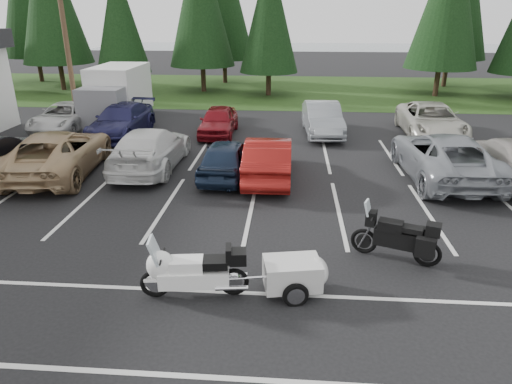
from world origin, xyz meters
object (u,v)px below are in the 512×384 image
object	(u,v)px
car_near_6	(444,156)
car_far_0	(65,117)
car_far_1	(121,120)
car_far_3	(322,119)
car_near_5	(269,158)
utility_pole	(65,32)
car_near_2	(58,152)
car_near_3	(151,149)
car_far_2	(218,121)
box_truck	(114,95)
car_near_7	(507,159)
adventure_motorcycle	(396,233)
car_near_4	(227,158)
cargo_trailer	(292,277)
touring_motorcycle	(194,267)
car_far_4	(431,121)

from	to	relation	value
car_near_6	car_far_0	size ratio (longest dim) A/B	1.24
car_far_1	car_far_3	size ratio (longest dim) A/B	1.10
car_near_5	car_far_0	xyz separation A→B (m)	(-10.79, 6.57, -0.10)
utility_pole	car_near_2	bearing A→B (deg)	-69.65
car_near_3	car_near_6	xyz separation A→B (m)	(10.94, -0.27, 0.04)
car_far_2	car_far_3	bearing A→B (deg)	5.48
car_near_2	car_far_0	size ratio (longest dim) A/B	1.23
utility_pole	box_truck	size ratio (longest dim) A/B	1.61
utility_pole	car_near_7	size ratio (longest dim) A/B	1.71
car_far_1	car_near_6	bearing A→B (deg)	-17.31
utility_pole	car_near_6	size ratio (longest dim) A/B	1.50
adventure_motorcycle	car_near_5	bearing A→B (deg)	142.10
car_near_4	cargo_trailer	world-z (taller)	car_near_4
car_near_2	touring_motorcycle	xyz separation A→B (m)	(6.65, -7.48, -0.12)
utility_pole	touring_motorcycle	bearing A→B (deg)	-58.27
touring_motorcycle	cargo_trailer	world-z (taller)	touring_motorcycle
car_near_2	cargo_trailer	size ratio (longest dim) A/B	3.41
car_near_7	cargo_trailer	size ratio (longest dim) A/B	3.01
car_near_5	cargo_trailer	bearing A→B (deg)	96.44
car_near_2	cargo_trailer	bearing A→B (deg)	134.70
car_far_1	cargo_trailer	size ratio (longest dim) A/B	2.95
box_truck	car_far_4	size ratio (longest dim) A/B	0.99
car_near_6	cargo_trailer	xyz separation A→B (m)	(-5.47, -7.82, -0.43)
car_far_2	car_near_5	bearing A→B (deg)	-65.53
car_near_3	touring_motorcycle	bearing A→B (deg)	112.34
car_far_1	car_far_2	xyz separation A→B (m)	(4.71, 0.48, -0.05)
car_far_2	car_far_1	bearing A→B (deg)	-174.12
box_truck	cargo_trailer	distance (m)	18.69
car_far_0	car_far_3	world-z (taller)	car_far_3
box_truck	car_far_0	distance (m)	2.90
car_near_3	car_far_0	xyz separation A→B (m)	(-6.19, 5.77, -0.12)
car_near_2	cargo_trailer	xyz separation A→B (m)	(8.73, -7.21, -0.42)
car_near_2	car_far_2	xyz separation A→B (m)	(5.08, 6.21, -0.13)
car_far_2	cargo_trailer	xyz separation A→B (m)	(3.65, -13.42, -0.29)
cargo_trailer	car_near_4	bearing A→B (deg)	97.51
car_near_7	car_far_2	size ratio (longest dim) A/B	1.29
car_near_6	cargo_trailer	size ratio (longest dim) A/B	3.44
car_far_2	car_far_3	size ratio (longest dim) A/B	0.87
utility_pole	cargo_trailer	size ratio (longest dim) A/B	5.16
utility_pole	adventure_motorcycle	size ratio (longest dim) A/B	3.73
utility_pole	car_near_5	bearing A→B (deg)	-36.68
car_near_7	touring_motorcycle	bearing A→B (deg)	37.21
box_truck	car_near_4	size ratio (longest dim) A/B	1.34
car_far_3	car_far_4	xyz separation A→B (m)	(5.23, -0.01, 0.01)
car_near_6	touring_motorcycle	size ratio (longest dim) A/B	2.34
cargo_trailer	utility_pole	bearing A→B (deg)	116.90
car_near_7	touring_motorcycle	size ratio (longest dim) A/B	2.05
car_near_2	car_near_4	world-z (taller)	car_near_2
utility_pole	car_far_3	xyz separation A→B (m)	(13.22, -1.50, -3.92)
car_far_0	touring_motorcycle	bearing A→B (deg)	-54.59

